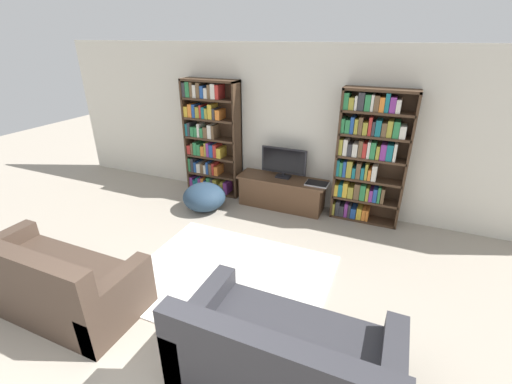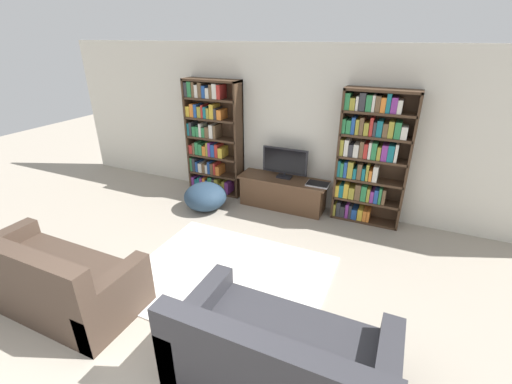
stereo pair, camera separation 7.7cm
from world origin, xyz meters
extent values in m
cube|color=silver|center=(0.00, 4.23, 1.30)|extent=(8.80, 0.06, 2.60)
cube|color=#422D1E|center=(-1.80, 4.03, 1.02)|extent=(0.04, 0.30, 2.03)
cube|color=#422D1E|center=(-0.82, 4.03, 1.02)|extent=(0.04, 0.30, 2.03)
cube|color=#422D1E|center=(-1.31, 4.16, 1.02)|extent=(1.02, 0.04, 2.03)
cube|color=#422D1E|center=(-1.31, 4.03, 2.01)|extent=(1.02, 0.30, 0.04)
cube|color=#422D1E|center=(-1.31, 4.03, 0.02)|extent=(0.98, 0.30, 0.04)
cube|color=#7F338C|center=(-1.76, 4.02, 0.14)|extent=(0.06, 0.24, 0.21)
cube|color=#196B75|center=(-1.69, 4.02, 0.12)|extent=(0.06, 0.24, 0.18)
cube|color=#196B75|center=(-1.63, 4.02, 0.15)|extent=(0.04, 0.24, 0.22)
cube|color=#7F338C|center=(-1.58, 4.02, 0.15)|extent=(0.05, 0.24, 0.22)
cube|color=orange|center=(-1.51, 4.02, 0.15)|extent=(0.06, 0.24, 0.23)
cube|color=#234C99|center=(-1.46, 4.02, 0.13)|extent=(0.05, 0.24, 0.19)
cube|color=#2D7F47|center=(-1.39, 4.02, 0.17)|extent=(0.08, 0.24, 0.26)
cube|color=#333338|center=(-1.32, 4.02, 0.16)|extent=(0.05, 0.24, 0.25)
cube|color=#9E9333|center=(-1.25, 4.02, 0.16)|extent=(0.08, 0.24, 0.25)
cube|color=#9E9333|center=(-1.17, 4.02, 0.12)|extent=(0.07, 0.24, 0.17)
cube|color=#9E9333|center=(-1.10, 4.02, 0.15)|extent=(0.05, 0.24, 0.23)
cube|color=#7F338C|center=(-1.03, 4.02, 0.15)|extent=(0.07, 0.24, 0.22)
cube|color=#422D1E|center=(-1.31, 4.03, 0.36)|extent=(0.98, 0.30, 0.04)
cube|color=#2D7F47|center=(-1.77, 4.02, 0.50)|extent=(0.04, 0.24, 0.25)
cube|color=#333338|center=(-1.71, 4.02, 0.50)|extent=(0.06, 0.24, 0.25)
cube|color=#234C99|center=(-1.65, 4.02, 0.47)|extent=(0.05, 0.24, 0.19)
cube|color=silver|center=(-1.58, 4.02, 0.46)|extent=(0.08, 0.24, 0.17)
cube|color=brown|center=(-1.50, 4.02, 0.47)|extent=(0.06, 0.24, 0.18)
cube|color=silver|center=(-1.44, 4.02, 0.46)|extent=(0.05, 0.24, 0.16)
cube|color=#234C99|center=(-1.39, 4.02, 0.49)|extent=(0.05, 0.24, 0.23)
cube|color=brown|center=(-1.33, 4.02, 0.47)|extent=(0.06, 0.24, 0.20)
cube|color=#B72D28|center=(-1.27, 4.02, 0.48)|extent=(0.04, 0.24, 0.22)
cube|color=orange|center=(-1.21, 4.02, 0.46)|extent=(0.07, 0.24, 0.16)
cube|color=#422D1E|center=(-1.31, 4.03, 0.69)|extent=(0.98, 0.30, 0.04)
cube|color=#B72D28|center=(-1.75, 4.02, 0.79)|extent=(0.07, 0.24, 0.16)
cube|color=brown|center=(-1.68, 4.02, 0.82)|extent=(0.05, 0.24, 0.21)
cube|color=#2D7F47|center=(-1.62, 4.02, 0.83)|extent=(0.07, 0.24, 0.23)
cube|color=#2D7F47|center=(-1.55, 4.02, 0.81)|extent=(0.07, 0.24, 0.20)
cube|color=orange|center=(-1.47, 4.02, 0.80)|extent=(0.07, 0.24, 0.18)
cube|color=#9E9333|center=(-1.41, 4.02, 0.84)|extent=(0.04, 0.24, 0.24)
cube|color=#7F338C|center=(-1.36, 4.02, 0.84)|extent=(0.05, 0.24, 0.25)
cube|color=#234C99|center=(-1.29, 4.02, 0.82)|extent=(0.07, 0.24, 0.22)
cube|color=#B72D28|center=(-1.21, 4.02, 0.83)|extent=(0.06, 0.24, 0.23)
cube|color=gold|center=(-1.14, 4.02, 0.80)|extent=(0.08, 0.24, 0.18)
cube|color=#422D1E|center=(-1.31, 4.03, 1.03)|extent=(0.98, 0.30, 0.04)
cube|color=#196B75|center=(-1.77, 4.02, 1.16)|extent=(0.04, 0.24, 0.22)
cube|color=#333338|center=(-1.72, 4.02, 1.17)|extent=(0.05, 0.24, 0.24)
cube|color=#2D7F47|center=(-1.65, 4.02, 1.14)|extent=(0.07, 0.24, 0.17)
cube|color=#2D7F47|center=(-1.58, 4.02, 1.14)|extent=(0.06, 0.24, 0.17)
cube|color=silver|center=(-1.52, 4.02, 1.17)|extent=(0.05, 0.24, 0.24)
cube|color=#2D7F47|center=(-1.46, 4.02, 1.14)|extent=(0.06, 0.24, 0.17)
cube|color=brown|center=(-1.38, 4.02, 1.15)|extent=(0.08, 0.24, 0.19)
cube|color=silver|center=(-1.30, 4.02, 1.17)|extent=(0.07, 0.24, 0.23)
cube|color=brown|center=(-1.23, 4.02, 1.17)|extent=(0.05, 0.24, 0.23)
cube|color=#422D1E|center=(-1.31, 4.03, 1.37)|extent=(0.98, 0.30, 0.04)
cube|color=gold|center=(-1.75, 4.02, 1.48)|extent=(0.08, 0.24, 0.18)
cube|color=orange|center=(-1.66, 4.02, 1.50)|extent=(0.07, 0.24, 0.22)
cube|color=#234C99|center=(-1.59, 4.02, 1.50)|extent=(0.06, 0.24, 0.22)
cube|color=#9E9333|center=(-1.52, 4.02, 1.48)|extent=(0.07, 0.24, 0.19)
cube|color=#B72D28|center=(-1.46, 4.02, 1.50)|extent=(0.04, 0.24, 0.22)
cube|color=#196B75|center=(-1.40, 4.02, 1.49)|extent=(0.06, 0.24, 0.19)
cube|color=#9E9333|center=(-1.34, 4.02, 1.48)|extent=(0.05, 0.24, 0.18)
cube|color=gold|center=(-1.27, 4.02, 1.51)|extent=(0.08, 0.24, 0.24)
cube|color=#333338|center=(-1.20, 4.02, 1.48)|extent=(0.05, 0.24, 0.18)
cube|color=orange|center=(-1.12, 4.02, 1.47)|extent=(0.08, 0.24, 0.16)
cube|color=#422D1E|center=(-1.31, 4.03, 1.71)|extent=(0.98, 0.30, 0.04)
cube|color=#333338|center=(-1.76, 4.02, 1.85)|extent=(0.06, 0.24, 0.24)
cube|color=#2D7F47|center=(-1.68, 4.02, 1.85)|extent=(0.08, 0.24, 0.25)
cube|color=brown|center=(-1.61, 4.02, 1.85)|extent=(0.05, 0.24, 0.25)
cube|color=silver|center=(-1.55, 4.02, 1.83)|extent=(0.06, 0.24, 0.21)
cube|color=brown|center=(-1.47, 4.02, 1.85)|extent=(0.07, 0.24, 0.25)
cube|color=#234C99|center=(-1.40, 4.02, 1.83)|extent=(0.06, 0.24, 0.20)
cube|color=silver|center=(-1.33, 4.02, 1.81)|extent=(0.07, 0.24, 0.17)
cube|color=brown|center=(-1.26, 4.02, 1.84)|extent=(0.06, 0.24, 0.23)
cube|color=silver|center=(-1.19, 4.02, 1.85)|extent=(0.08, 0.24, 0.24)
cube|color=#B72D28|center=(-1.12, 4.02, 1.84)|extent=(0.06, 0.24, 0.23)
cube|color=#422D1E|center=(0.90, 4.03, 1.02)|extent=(0.04, 0.30, 2.03)
cube|color=#422D1E|center=(1.89, 4.03, 1.02)|extent=(0.04, 0.30, 2.03)
cube|color=#422D1E|center=(1.39, 4.16, 1.02)|extent=(1.02, 0.04, 2.03)
cube|color=#422D1E|center=(1.39, 4.03, 2.01)|extent=(1.02, 0.30, 0.04)
cube|color=#422D1E|center=(1.39, 4.03, 0.02)|extent=(0.98, 0.30, 0.04)
cube|color=#9E9333|center=(0.94, 4.02, 0.13)|extent=(0.04, 0.24, 0.20)
cube|color=#333338|center=(1.00, 4.02, 0.15)|extent=(0.06, 0.24, 0.24)
cube|color=#333338|center=(1.06, 4.02, 0.13)|extent=(0.07, 0.24, 0.18)
cube|color=#7F338C|center=(1.13, 4.02, 0.15)|extent=(0.05, 0.24, 0.23)
cube|color=#333338|center=(1.18, 4.02, 0.15)|extent=(0.04, 0.24, 0.22)
cube|color=#234C99|center=(1.25, 4.02, 0.12)|extent=(0.08, 0.24, 0.17)
cube|color=gold|center=(1.33, 4.02, 0.13)|extent=(0.08, 0.24, 0.19)
cube|color=orange|center=(1.41, 4.02, 0.12)|extent=(0.05, 0.24, 0.18)
cube|color=orange|center=(1.46, 4.02, 0.13)|extent=(0.04, 0.24, 0.18)
cube|color=#422D1E|center=(1.39, 4.03, 0.36)|extent=(0.98, 0.30, 0.04)
cube|color=gold|center=(0.95, 4.02, 0.47)|extent=(0.06, 0.24, 0.19)
cube|color=#196B75|center=(1.01, 4.02, 0.48)|extent=(0.07, 0.24, 0.20)
cube|color=gold|center=(1.08, 4.02, 0.49)|extent=(0.07, 0.24, 0.24)
cube|color=#9E9333|center=(1.17, 4.02, 0.47)|extent=(0.08, 0.24, 0.19)
cube|color=brown|center=(1.26, 4.02, 0.50)|extent=(0.08, 0.24, 0.25)
cube|color=#2D7F47|center=(1.34, 4.02, 0.50)|extent=(0.08, 0.24, 0.24)
cube|color=#9E9333|center=(1.41, 4.02, 0.48)|extent=(0.04, 0.24, 0.22)
cube|color=#7F338C|center=(1.47, 4.02, 0.47)|extent=(0.05, 0.24, 0.19)
cube|color=#234C99|center=(1.53, 4.02, 0.48)|extent=(0.06, 0.24, 0.22)
cube|color=#2D7F47|center=(1.58, 4.02, 0.50)|extent=(0.04, 0.24, 0.25)
cube|color=brown|center=(1.64, 4.02, 0.49)|extent=(0.05, 0.24, 0.24)
cube|color=#422D1E|center=(1.39, 4.03, 0.69)|extent=(0.98, 0.30, 0.04)
cube|color=#196B75|center=(0.94, 4.02, 0.84)|extent=(0.04, 0.24, 0.25)
cube|color=#2D7F47|center=(0.98, 4.02, 0.82)|extent=(0.05, 0.24, 0.22)
cube|color=#234C99|center=(1.04, 4.02, 0.84)|extent=(0.05, 0.24, 0.25)
cube|color=#9E9333|center=(1.11, 4.02, 0.84)|extent=(0.08, 0.24, 0.26)
cube|color=#196B75|center=(1.18, 4.02, 0.79)|extent=(0.05, 0.24, 0.16)
cube|color=brown|center=(1.24, 4.02, 0.83)|extent=(0.06, 0.24, 0.24)
cube|color=#196B75|center=(1.30, 4.02, 0.81)|extent=(0.05, 0.24, 0.19)
cube|color=#9E9333|center=(1.35, 4.02, 0.84)|extent=(0.04, 0.24, 0.25)
cube|color=orange|center=(1.40, 4.02, 0.80)|extent=(0.04, 0.24, 0.17)
cube|color=silver|center=(1.47, 4.02, 0.83)|extent=(0.07, 0.24, 0.24)
cube|color=#422D1E|center=(1.39, 4.03, 1.03)|extent=(0.98, 0.30, 0.04)
cube|color=#9E9333|center=(0.95, 4.02, 1.17)|extent=(0.05, 0.24, 0.24)
cube|color=silver|center=(1.01, 4.02, 1.17)|extent=(0.06, 0.24, 0.25)
cube|color=#333338|center=(1.08, 4.02, 1.14)|extent=(0.06, 0.24, 0.18)
cube|color=silver|center=(1.15, 4.02, 1.15)|extent=(0.07, 0.24, 0.19)
cube|color=brown|center=(1.23, 4.02, 1.17)|extent=(0.06, 0.24, 0.25)
cube|color=#B72D28|center=(1.29, 4.02, 1.16)|extent=(0.06, 0.24, 0.22)
cube|color=silver|center=(1.34, 4.02, 1.17)|extent=(0.04, 0.24, 0.25)
cube|color=#2D7F47|center=(1.40, 4.02, 1.17)|extent=(0.07, 0.24, 0.25)
cube|color=#9E9333|center=(1.47, 4.02, 1.15)|extent=(0.05, 0.24, 0.20)
cube|color=#7F338C|center=(1.55, 4.02, 1.17)|extent=(0.08, 0.24, 0.23)
cube|color=#196B75|center=(1.63, 4.02, 1.17)|extent=(0.08, 0.24, 0.24)
cube|color=silver|center=(1.70, 4.02, 1.18)|extent=(0.04, 0.24, 0.26)
cube|color=#422D1E|center=(1.39, 4.03, 1.37)|extent=(0.98, 0.30, 0.04)
cube|color=#2D7F47|center=(0.94, 4.02, 1.49)|extent=(0.05, 0.24, 0.21)
cube|color=#2D7F47|center=(1.01, 4.02, 1.49)|extent=(0.07, 0.24, 0.20)
cube|color=#234C99|center=(1.07, 4.02, 1.51)|extent=(0.05, 0.24, 0.24)
cube|color=#9E9333|center=(1.13, 4.02, 1.50)|extent=(0.05, 0.24, 0.22)
cube|color=brown|center=(1.19, 4.02, 1.51)|extent=(0.05, 0.24, 0.25)
cube|color=#9E9333|center=(1.26, 4.02, 1.48)|extent=(0.07, 0.24, 0.18)
cube|color=#B72D28|center=(1.32, 4.02, 1.52)|extent=(0.04, 0.24, 0.26)
cube|color=#333338|center=(1.37, 4.02, 1.49)|extent=(0.04, 0.24, 0.20)
cube|color=#196B75|center=(1.43, 4.02, 1.50)|extent=(0.08, 0.24, 0.23)
cube|color=brown|center=(1.51, 4.02, 1.49)|extent=(0.07, 0.24, 0.20)
cube|color=#9E9333|center=(1.58, 4.02, 1.51)|extent=(0.07, 0.24, 0.23)
cube|color=#2D7F47|center=(1.67, 4.02, 1.50)|extent=(0.08, 0.24, 0.23)
cube|color=silver|center=(1.75, 4.02, 1.48)|extent=(0.08, 0.24, 0.17)
cube|color=#422D1E|center=(1.39, 4.03, 1.71)|extent=(0.98, 0.30, 0.04)
cube|color=#2D7F47|center=(0.95, 4.02, 1.84)|extent=(0.07, 0.24, 0.23)
cube|color=#9E9333|center=(1.03, 4.02, 1.81)|extent=(0.07, 0.24, 0.17)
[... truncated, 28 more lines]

